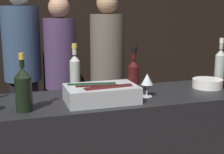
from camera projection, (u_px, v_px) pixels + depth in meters
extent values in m
cube|color=black|center=(62.00, 21.00, 3.76)|extent=(6.40, 0.06, 2.80)
cube|color=#B7BABF|center=(101.00, 94.00, 1.84)|extent=(0.42, 0.26, 0.10)
cylinder|color=#380F0F|center=(108.00, 92.00, 1.79)|extent=(0.29, 0.10, 0.07)
cylinder|color=black|center=(97.00, 90.00, 1.83)|extent=(0.26, 0.10, 0.06)
cylinder|color=black|center=(92.00, 88.00, 1.88)|extent=(0.29, 0.11, 0.06)
cylinder|color=silver|center=(207.00, 83.00, 2.19)|extent=(0.21, 0.21, 0.06)
cylinder|color=gray|center=(208.00, 80.00, 2.19)|extent=(0.17, 0.17, 0.01)
cylinder|color=silver|center=(147.00, 96.00, 1.96)|extent=(0.07, 0.07, 0.00)
cylinder|color=silver|center=(147.00, 90.00, 1.95)|extent=(0.01, 0.01, 0.07)
cone|color=silver|center=(147.00, 79.00, 1.94)|extent=(0.07, 0.07, 0.07)
cylinder|color=#380F0F|center=(134.00, 80.00, 2.01)|extent=(0.07, 0.07, 0.18)
cone|color=#380F0F|center=(134.00, 63.00, 1.99)|extent=(0.07, 0.07, 0.04)
cylinder|color=#380F0F|center=(134.00, 53.00, 1.97)|extent=(0.03, 0.03, 0.08)
cylinder|color=black|center=(134.00, 50.00, 1.97)|extent=(0.04, 0.04, 0.04)
cylinder|color=black|center=(24.00, 94.00, 1.66)|extent=(0.09, 0.09, 0.18)
cone|color=black|center=(22.00, 72.00, 1.63)|extent=(0.09, 0.09, 0.05)
cylinder|color=black|center=(22.00, 60.00, 1.62)|extent=(0.02, 0.02, 0.08)
cylinder|color=gold|center=(21.00, 56.00, 1.62)|extent=(0.03, 0.03, 0.03)
cylinder|color=#B2B7AD|center=(75.00, 76.00, 2.09)|extent=(0.07, 0.07, 0.20)
cone|color=#B2B7AD|center=(75.00, 58.00, 2.06)|extent=(0.07, 0.07, 0.04)
cylinder|color=#B2B7AD|center=(74.00, 49.00, 2.05)|extent=(0.03, 0.03, 0.08)
cylinder|color=gold|center=(74.00, 46.00, 2.05)|extent=(0.03, 0.03, 0.03)
cylinder|color=#9EA899|center=(220.00, 69.00, 2.33)|extent=(0.08, 0.08, 0.21)
cone|color=#9EA899|center=(221.00, 52.00, 2.31)|extent=(0.08, 0.08, 0.05)
cylinder|color=#9EA899|center=(222.00, 44.00, 2.30)|extent=(0.03, 0.03, 0.08)
cylinder|color=silver|center=(222.00, 40.00, 2.29)|extent=(0.03, 0.03, 0.04)
cube|color=black|center=(26.00, 117.00, 3.31)|extent=(0.28, 0.21, 0.82)
cylinder|color=#334766|center=(21.00, 44.00, 3.15)|extent=(0.38, 0.38, 0.75)
cube|color=black|center=(63.00, 123.00, 3.25)|extent=(0.24, 0.18, 0.75)
cylinder|color=#473356|center=(61.00, 54.00, 3.11)|extent=(0.32, 0.32, 0.70)
sphere|color=tan|center=(59.00, 7.00, 3.02)|extent=(0.21, 0.21, 0.21)
cube|color=black|center=(108.00, 121.00, 3.27)|extent=(0.26, 0.19, 0.77)
cylinder|color=#60564C|center=(107.00, 50.00, 3.12)|extent=(0.34, 0.34, 0.71)
sphere|color=tan|center=(107.00, 3.00, 3.02)|extent=(0.21, 0.21, 0.21)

